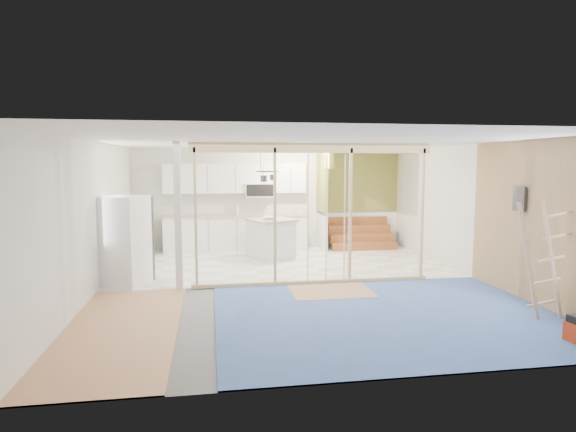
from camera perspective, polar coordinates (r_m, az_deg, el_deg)
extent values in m
cube|color=slate|center=(8.92, 1.03, -8.18)|extent=(7.00, 8.00, 0.01)
cube|color=white|center=(8.65, 1.06, 8.75)|extent=(7.00, 8.00, 0.01)
cube|color=silver|center=(12.63, -2.19, 2.04)|extent=(7.00, 0.01, 2.60)
cube|color=silver|center=(4.85, 9.53, -4.76)|extent=(7.00, 0.01, 2.60)
cube|color=silver|center=(8.77, -22.07, -0.24)|extent=(0.01, 8.00, 2.60)
cube|color=silver|center=(9.93, 21.35, 0.48)|extent=(0.01, 8.00, 2.60)
cube|color=white|center=(10.84, -0.86, -5.54)|extent=(7.00, 4.00, 0.02)
cube|color=#4365A5|center=(7.32, 11.79, -11.46)|extent=(5.00, 4.00, 0.02)
cube|color=tan|center=(6.97, -19.18, -12.59)|extent=(1.50, 4.00, 0.02)
cube|color=tan|center=(8.45, 5.14, -8.89)|extent=(1.40, 1.00, 0.01)
cube|color=#D7B983|center=(8.70, 3.03, 8.07)|extent=(4.40, 0.09, 0.18)
cube|color=#D7B983|center=(8.96, 2.94, -7.78)|extent=(4.40, 0.09, 0.06)
cube|color=silver|center=(8.57, -12.91, -0.09)|extent=(0.12, 0.14, 2.60)
cube|color=#D7B983|center=(8.56, -10.90, -0.05)|extent=(0.04, 0.09, 2.40)
cube|color=#D7B983|center=(8.63, -1.57, 0.11)|extent=(0.05, 0.09, 2.40)
cube|color=#D7B983|center=(8.92, 7.38, 0.26)|extent=(0.04, 0.09, 2.40)
cube|color=#D7B983|center=(9.42, 15.57, 0.39)|extent=(0.04, 0.09, 2.40)
cylinder|color=silver|center=(8.71, 2.38, -0.37)|extent=(0.02, 0.02, 2.35)
cylinder|color=silver|center=(8.92, 6.72, -0.25)|extent=(0.02, 0.02, 2.35)
cylinder|color=silver|center=(8.81, 4.57, -0.30)|extent=(0.02, 0.02, 2.35)
cube|color=white|center=(12.35, -6.15, -2.11)|extent=(3.60, 0.60, 0.88)
cube|color=#B8A48F|center=(12.29, -6.18, 0.04)|extent=(3.66, 0.64, 0.05)
cube|color=white|center=(11.37, -17.52, -3.08)|extent=(0.60, 1.60, 0.88)
cube|color=#B8A48F|center=(11.30, -17.59, -0.75)|extent=(0.64, 1.64, 0.05)
cube|color=white|center=(12.34, -6.26, 4.46)|extent=(3.60, 0.34, 0.75)
cube|color=white|center=(12.36, -3.45, 3.10)|extent=(0.72, 0.38, 0.36)
cube|color=black|center=(12.17, -3.36, 3.05)|extent=(0.68, 0.02, 0.30)
cube|color=olive|center=(12.39, 4.05, 4.26)|extent=(0.10, 0.90, 1.60)
cube|color=white|center=(12.51, 4.01, -1.93)|extent=(0.10, 0.90, 0.90)
cube|color=olive|center=(11.70, 4.87, 6.83)|extent=(0.10, 0.50, 0.50)
cube|color=olive|center=(13.09, 8.33, 4.09)|extent=(2.20, 0.04, 1.60)
cube|color=white|center=(13.20, 8.25, -1.56)|extent=(2.20, 0.04, 0.90)
cube|color=#965A2B|center=(12.51, 9.06, -3.61)|extent=(1.70, 0.26, 0.20)
cube|color=#965A2B|center=(12.72, 8.71, -2.53)|extent=(1.70, 0.26, 0.20)
cube|color=#965A2B|center=(12.94, 8.37, -1.49)|extent=(1.70, 0.26, 0.20)
cube|color=#965A2B|center=(13.16, 8.04, -0.48)|extent=(1.70, 0.26, 0.20)
torus|color=black|center=(10.48, -2.43, 5.29)|extent=(0.52, 0.52, 0.02)
cylinder|color=black|center=(10.46, -3.25, 6.65)|extent=(0.01, 0.01, 0.50)
cylinder|color=black|center=(10.50, -1.61, 6.66)|extent=(0.01, 0.01, 0.50)
cylinder|color=#3A3A3F|center=(10.37, -2.91, 4.45)|extent=(0.14, 0.14, 0.14)
cylinder|color=#3A3A3F|center=(10.59, -1.84, 4.60)|extent=(0.12, 0.12, 0.12)
cube|color=tan|center=(8.27, 28.27, -0.90)|extent=(0.02, 4.00, 2.60)
cube|color=#3A3A3F|center=(8.69, 25.72, 1.86)|extent=(0.04, 0.30, 0.40)
cylinder|color=#FFEABF|center=(11.88, 5.17, 7.74)|extent=(0.32, 0.32, 0.08)
cube|color=white|center=(9.19, -18.82, -2.86)|extent=(0.93, 0.91, 1.64)
cube|color=#3A3A3F|center=(9.14, -16.68, -2.84)|extent=(0.29, 0.61, 1.61)
cube|color=silver|center=(11.27, -2.02, -2.90)|extent=(1.12, 1.12, 0.87)
cube|color=#B8A48F|center=(11.20, -2.03, -0.47)|extent=(1.25, 1.25, 0.05)
imported|color=white|center=(11.10, -2.22, -0.22)|extent=(0.32, 0.32, 0.07)
imported|color=silver|center=(12.17, -6.09, 0.77)|extent=(0.14, 0.14, 0.28)
imported|color=white|center=(12.51, 1.15, 0.71)|extent=(0.11, 0.11, 0.18)
cube|color=tan|center=(7.58, 26.59, -4.82)|extent=(0.40, 0.09, 1.68)
cube|color=tan|center=(7.80, 28.80, -4.64)|extent=(0.40, 0.09, 1.68)
cube|color=tan|center=(7.85, 27.76, -9.17)|extent=(0.40, 0.09, 0.11)
cube|color=tan|center=(7.82, 28.28, -6.83)|extent=(0.40, 0.09, 0.11)
cube|color=tan|center=(7.79, 28.79, -4.47)|extent=(0.40, 0.09, 0.11)
cube|color=tan|center=(7.79, 29.30, -2.10)|extent=(0.40, 0.09, 0.11)
cube|color=tan|center=(7.79, 29.81, 0.26)|extent=(0.40, 0.09, 0.11)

